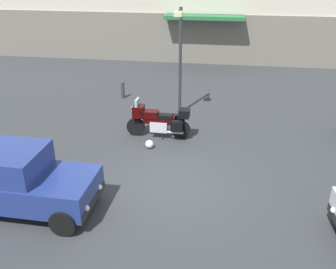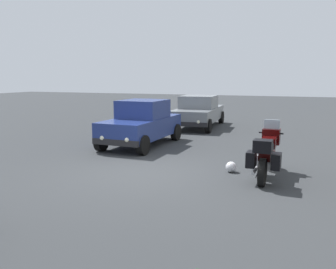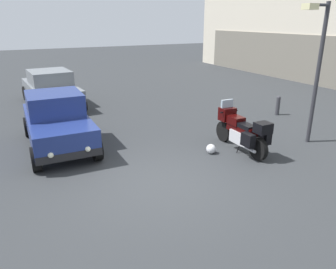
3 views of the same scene
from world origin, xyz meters
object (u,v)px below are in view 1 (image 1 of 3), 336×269
object	(u,v)px
helmet	(149,144)
car_hatchback_near	(17,180)
streetlamp_curbside	(180,51)
motorcycle	(159,121)
bollard_curbside	(123,89)

from	to	relation	value
helmet	car_hatchback_near	bearing A→B (deg)	-123.88
car_hatchback_near	helmet	bearing A→B (deg)	57.27
helmet	streetlamp_curbside	xyz separation A→B (m)	(0.59, 3.11, 2.42)
motorcycle	streetlamp_curbside	size ratio (longest dim) A/B	0.55
motorcycle	helmet	size ratio (longest dim) A/B	8.08
car_hatchback_near	streetlamp_curbside	distance (m)	7.77
helmet	car_hatchback_near	size ratio (longest dim) A/B	0.07
motorcycle	streetlamp_curbside	bearing A→B (deg)	-99.29
motorcycle	bollard_curbside	size ratio (longest dim) A/B	2.89
streetlamp_curbside	bollard_curbside	size ratio (longest dim) A/B	5.26
motorcycle	bollard_curbside	xyz separation A→B (m)	(-2.32, 3.74, -0.20)
motorcycle	streetlamp_curbside	world-z (taller)	streetlamp_curbside
motorcycle	car_hatchback_near	xyz separation A→B (m)	(-2.72, -4.70, 0.19)
motorcycle	bollard_curbside	world-z (taller)	motorcycle
helmet	bollard_curbside	xyz separation A→B (m)	(-2.14, 4.65, 0.28)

